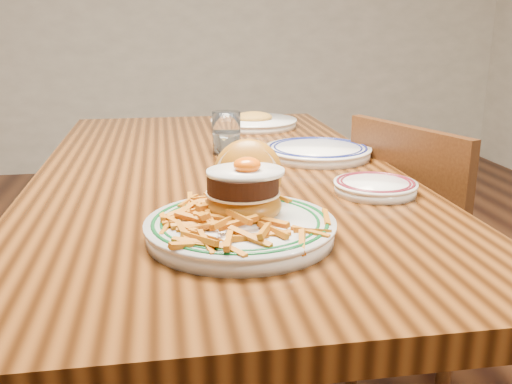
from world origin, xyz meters
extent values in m
cube|color=black|center=(0.00, 0.00, 0.72)|extent=(0.85, 1.60, 0.05)
cylinder|color=black|center=(-0.36, 0.74, 0.35)|extent=(0.07, 0.07, 0.70)
cylinder|color=black|center=(0.36, 0.74, 0.35)|extent=(0.07, 0.07, 0.70)
cube|color=#41230D|center=(0.62, 0.01, 0.41)|extent=(0.51, 0.51, 0.04)
cube|color=#41230D|center=(0.46, -0.05, 0.64)|extent=(0.17, 0.38, 0.42)
cylinder|color=#41230D|center=(0.72, 0.23, 0.19)|extent=(0.04, 0.04, 0.39)
cylinder|color=#41230D|center=(0.41, 0.11, 0.19)|extent=(0.04, 0.04, 0.39)
cylinder|color=white|center=(-0.01, -0.47, 0.76)|extent=(0.31, 0.31, 0.02)
cylinder|color=white|center=(-0.01, -0.47, 0.78)|extent=(0.31, 0.31, 0.01)
torus|color=#0D491E|center=(-0.01, -0.47, 0.78)|extent=(0.29, 0.29, 0.01)
torus|color=#0D491E|center=(-0.01, -0.47, 0.78)|extent=(0.26, 0.26, 0.01)
ellipsoid|color=#A26314|center=(0.00, -0.43, 0.79)|extent=(0.13, 0.13, 0.06)
cylinder|color=beige|center=(0.00, -0.43, 0.82)|extent=(0.12, 0.12, 0.00)
cylinder|color=black|center=(0.00, -0.43, 0.83)|extent=(0.12, 0.12, 0.03)
ellipsoid|color=white|center=(0.00, -0.43, 0.85)|extent=(0.13, 0.11, 0.01)
ellipsoid|color=#E65304|center=(0.01, -0.43, 0.87)|extent=(0.05, 0.05, 0.03)
ellipsoid|color=#A26314|center=(0.02, -0.36, 0.83)|extent=(0.15, 0.13, 0.14)
cylinder|color=beige|center=(0.01, -0.38, 0.83)|extent=(0.12, 0.07, 0.11)
cylinder|color=white|center=(0.30, -0.26, 0.76)|extent=(0.17, 0.17, 0.02)
cylinder|color=white|center=(0.30, -0.26, 0.77)|extent=(0.17, 0.17, 0.01)
torus|color=#58141D|center=(0.30, -0.26, 0.77)|extent=(0.16, 0.16, 0.01)
torus|color=#58141D|center=(0.30, -0.26, 0.77)|extent=(0.14, 0.14, 0.01)
cube|color=silver|center=(0.32, -0.25, 0.77)|extent=(0.10, 0.06, 0.00)
cylinder|color=white|center=(0.27, 0.08, 0.76)|extent=(0.27, 0.27, 0.02)
cylinder|color=white|center=(0.27, 0.08, 0.77)|extent=(0.28, 0.28, 0.01)
torus|color=#0F154D|center=(0.27, 0.08, 0.78)|extent=(0.26, 0.26, 0.01)
torus|color=#0F154D|center=(0.27, 0.08, 0.78)|extent=(0.23, 0.23, 0.01)
cylinder|color=white|center=(0.04, 0.16, 0.81)|extent=(0.08, 0.08, 0.11)
cylinder|color=silver|center=(0.04, 0.16, 0.78)|extent=(0.06, 0.06, 0.05)
cylinder|color=white|center=(0.17, 0.54, 0.76)|extent=(0.28, 0.28, 0.02)
cylinder|color=white|center=(0.17, 0.54, 0.77)|extent=(0.29, 0.29, 0.01)
ellipsoid|color=#AE7431|center=(0.17, 0.54, 0.78)|extent=(0.13, 0.10, 0.04)
camera|label=1|loc=(-0.13, -1.33, 1.09)|focal=40.00mm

